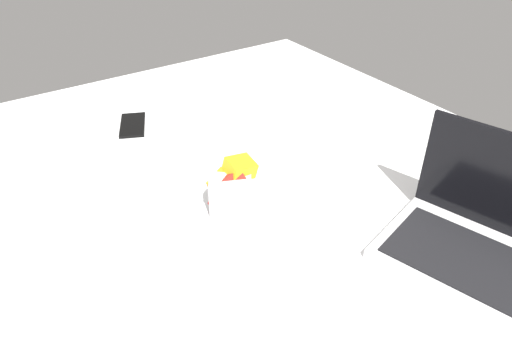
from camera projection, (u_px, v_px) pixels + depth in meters
The scene contains 4 objects.
bed_mattress at pixel (277, 235), 110.39cm from camera, with size 180.00×140.00×18.00cm, color white.
laptop at pixel (483, 239), 89.33cm from camera, with size 37.97×31.03×23.00cm.
snack_cup at pixel (230, 193), 98.61cm from camera, with size 9.00×9.98×14.21cm.
cell_phone at pixel (133, 125), 135.60cm from camera, with size 6.80×14.00×0.80cm, color black.
Camera 1 is at (66.75, -50.62, 82.60)cm, focal length 33.40 mm.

